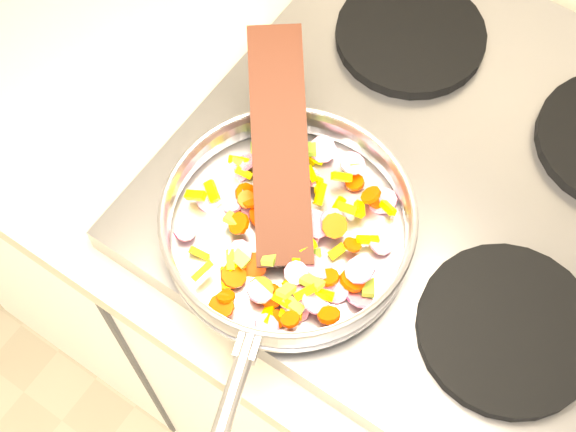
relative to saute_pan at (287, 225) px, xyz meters
The scene contains 7 objects.
cooktop 0.22m from the saute_pan, 59.87° to the left, with size 0.60×0.60×0.04m, color #939399.
grate_fl 0.07m from the saute_pan, 126.44° to the left, with size 0.19×0.19×0.02m, color black.
grate_fr 0.25m from the saute_pan, 10.22° to the left, with size 0.19×0.19×0.02m, color black.
grate_bl 0.33m from the saute_pan, 95.79° to the left, with size 0.19×0.19×0.02m, color black.
saute_pan is the anchor object (origin of this frame).
vegetable_heap 0.01m from the saute_pan, ahead, with size 0.25×0.25×0.05m.
wooden_spatula 0.09m from the saute_pan, 130.02° to the left, with size 0.26×0.06×0.01m, color black.
Camera 1 is at (-0.59, 1.17, 1.74)m, focal length 50.00 mm.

